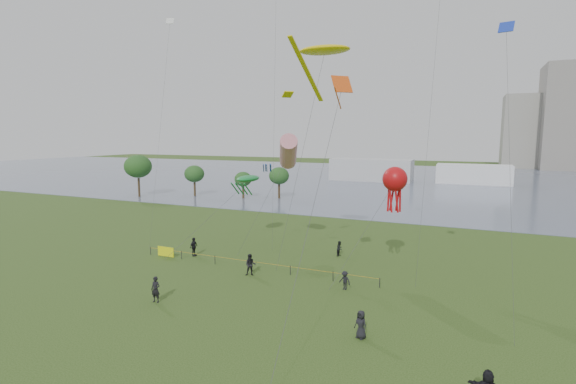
% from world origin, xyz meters
% --- Properties ---
extents(ground_plane, '(400.00, 400.00, 0.00)m').
position_xyz_m(ground_plane, '(0.00, 0.00, 0.00)').
color(ground_plane, '#253D13').
extents(lake, '(400.00, 120.00, 0.08)m').
position_xyz_m(lake, '(0.00, 100.00, 0.02)').
color(lake, slate).
rests_on(lake, ground_plane).
extents(building_mid, '(20.00, 20.00, 38.00)m').
position_xyz_m(building_mid, '(46.00, 162.00, 19.00)').
color(building_mid, gray).
rests_on(building_mid, ground_plane).
extents(building_low, '(16.00, 18.00, 28.00)m').
position_xyz_m(building_low, '(32.00, 168.00, 14.00)').
color(building_low, gray).
rests_on(building_low, ground_plane).
extents(pavilion_left, '(22.00, 8.00, 6.00)m').
position_xyz_m(pavilion_left, '(-12.00, 95.00, 3.00)').
color(pavilion_left, silver).
rests_on(pavilion_left, ground_plane).
extents(pavilion_right, '(18.00, 7.00, 5.00)m').
position_xyz_m(pavilion_right, '(14.00, 98.00, 2.50)').
color(pavilion_right, white).
rests_on(pavilion_right, ground_plane).
extents(trees, '(32.02, 13.97, 8.54)m').
position_xyz_m(trees, '(-39.06, 48.95, 5.29)').
color(trees, '#392B1A').
rests_on(trees, ground_plane).
extents(fence, '(24.07, 0.07, 1.05)m').
position_xyz_m(fence, '(-11.36, 13.36, 0.55)').
color(fence, black).
rests_on(fence, ground_plane).
extents(spectator_a, '(1.17, 1.05, 1.96)m').
position_xyz_m(spectator_a, '(-4.44, 11.77, 0.98)').
color(spectator_a, black).
rests_on(spectator_a, ground_plane).
extents(spectator_b, '(1.12, 0.82, 1.55)m').
position_xyz_m(spectator_b, '(4.24, 11.80, 0.77)').
color(spectator_b, black).
rests_on(spectator_b, ground_plane).
extents(spectator_c, '(0.49, 1.15, 1.96)m').
position_xyz_m(spectator_c, '(-12.77, 14.78, 0.98)').
color(spectator_c, black).
rests_on(spectator_c, ground_plane).
extents(spectator_d, '(1.03, 0.89, 1.77)m').
position_xyz_m(spectator_d, '(7.41, 4.25, 0.89)').
color(spectator_d, black).
rests_on(spectator_d, ground_plane).
extents(spectator_f, '(0.76, 0.55, 1.97)m').
position_xyz_m(spectator_f, '(-8.04, 3.63, 0.98)').
color(spectator_f, black).
rests_on(spectator_f, ground_plane).
extents(spectator_g, '(0.71, 0.85, 1.58)m').
position_xyz_m(spectator_g, '(1.10, 20.87, 0.79)').
color(spectator_g, black).
rests_on(spectator_g, ground_plane).
extents(kite_stingray, '(6.04, 9.92, 20.20)m').
position_xyz_m(kite_stingray, '(0.81, 15.94, 19.74)').
color(kite_stingray, '#3F3F42').
extents(kite_windsock, '(6.55, 5.06, 12.65)m').
position_xyz_m(kite_windsock, '(-4.02, 19.24, 10.76)').
color(kite_windsock, '#3F3F42').
extents(kite_creature, '(5.37, 11.76, 7.91)m').
position_xyz_m(kite_creature, '(-10.24, 21.90, 7.49)').
color(kite_creature, '#3F3F42').
extents(kite_octopus, '(5.09, 7.04, 9.74)m').
position_xyz_m(kite_octopus, '(7.09, 17.10, 8.57)').
color(kite_octopus, '#3F3F42').
extents(kite_delta, '(1.44, 13.38, 16.45)m').
position_xyz_m(kite_delta, '(4.84, 7.30, 14.93)').
color(kite_delta, '#3F3F42').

